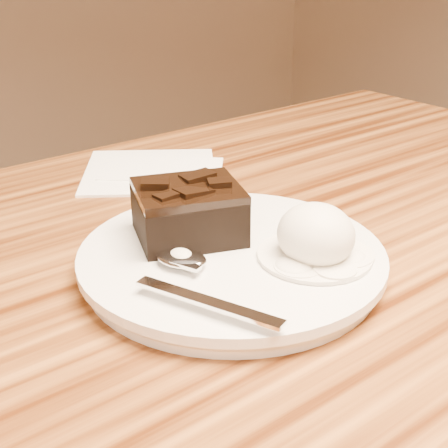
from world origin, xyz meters
TOP-DOWN VIEW (x-y plane):
  - plate at (0.01, 0.04)m, footprint 0.25×0.25m
  - brownie at (-0.00, 0.08)m, footprint 0.10×0.10m
  - ice_cream_scoop at (0.05, -0.01)m, footprint 0.06×0.06m
  - melt_puddle at (0.05, -0.01)m, footprint 0.09×0.09m
  - spoon at (-0.04, 0.04)m, footprint 0.09×0.17m
  - napkin at (0.09, 0.28)m, footprint 0.20×0.20m
  - crumb_a at (-0.05, -0.01)m, footprint 0.01×0.01m
  - crumb_b at (0.03, -0.01)m, footprint 0.01×0.01m
  - crumb_c at (-0.01, 0.05)m, footprint 0.01×0.00m
  - crumb_d at (0.05, 0.01)m, footprint 0.01×0.01m

SIDE VIEW (x-z plane):
  - napkin at x=0.09m, z-range 0.75..0.76m
  - plate at x=0.01m, z-range 0.75..0.77m
  - melt_puddle at x=0.05m, z-range 0.77..0.77m
  - crumb_b at x=0.03m, z-range 0.77..0.77m
  - crumb_a at x=-0.05m, z-range 0.77..0.77m
  - crumb_c at x=-0.01m, z-range 0.77..0.77m
  - crumb_d at x=0.05m, z-range 0.77..0.77m
  - spoon at x=-0.04m, z-range 0.77..0.78m
  - brownie at x=0.00m, z-range 0.77..0.81m
  - ice_cream_scoop at x=0.05m, z-range 0.77..0.82m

